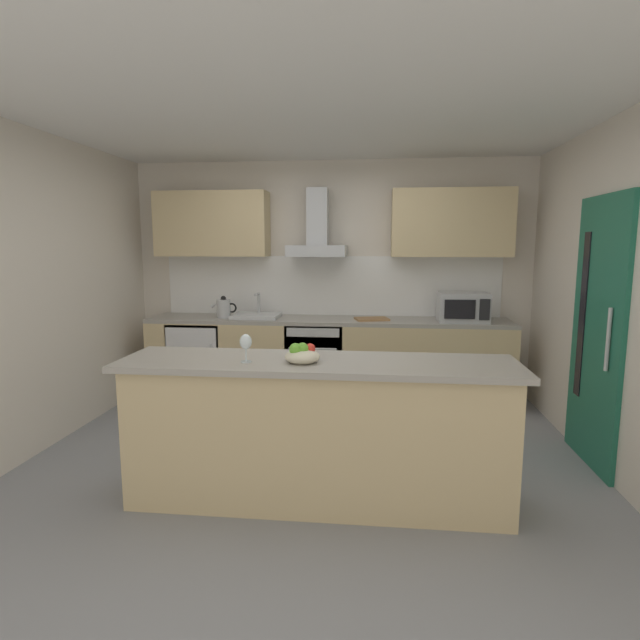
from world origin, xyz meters
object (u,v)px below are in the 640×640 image
sink (256,315)px  fruit_bowl (302,355)px  chopping_board (372,319)px  oven (316,359)px  microwave (463,307)px  wine_glass (246,343)px  refrigerator (201,359)px  kettle (224,308)px  range_hood (317,235)px

sink → fruit_bowl: size_ratio=2.27×
sink → chopping_board: sink is taller
oven → microwave: bearing=-1.0°
oven → wine_glass: bearing=-94.2°
oven → fruit_bowl: fruit_bowl is taller
fruit_bowl → chopping_board: fruit_bowl is taller
refrigerator → fruit_bowl: bearing=-56.9°
wine_glass → oven: bearing=85.8°
refrigerator → kettle: size_ratio=2.94×
sink → chopping_board: (1.25, -0.03, -0.02)m
microwave → range_hood: 1.70m
wine_glass → microwave: bearing=53.3°
refrigerator → wine_glass: (1.12, -2.30, 0.65)m
oven → range_hood: 1.33m
oven → chopping_board: bearing=-2.3°
wine_glass → fruit_bowl: wine_glass is taller
oven → refrigerator: bearing=-179.9°
sink → kettle: 0.36m
chopping_board → wine_glass: bearing=-108.5°
kettle → range_hood: size_ratio=0.40×
refrigerator → wine_glass: size_ratio=4.78×
sink → kettle: sink is taller
refrigerator → wine_glass: bearing=-64.0°
range_hood → fruit_bowl: (0.18, -2.39, -0.78)m
sink → wine_glass: (0.49, -2.31, 0.15)m
refrigerator → sink: 0.81m
microwave → range_hood: size_ratio=0.69×
oven → chopping_board: (0.59, -0.02, 0.45)m
wine_glass → fruit_bowl: bearing=6.3°
oven → kettle: bearing=-178.1°
fruit_bowl → sink: bearing=110.2°
refrigerator → microwave: (2.82, -0.03, 0.62)m
kettle → sink: bearing=7.3°
microwave → chopping_board: (-0.93, 0.00, -0.14)m
kettle → oven: bearing=1.9°
range_hood → wine_glass: 2.54m
microwave → chopping_board: microwave is taller
refrigerator → microwave: microwave is taller
oven → microwave: size_ratio=1.60×
sink → range_hood: bearing=10.3°
sink → wine_glass: sink is taller
refrigerator → microwave: bearing=-0.5°
refrigerator → sink: sink is taller
fruit_bowl → range_hood: bearing=94.3°
sink → refrigerator: bearing=-178.8°
refrigerator → range_hood: bearing=5.8°
oven → kettle: size_ratio=2.77×
fruit_bowl → chopping_board: (0.41, 2.24, -0.09)m
refrigerator → fruit_bowl: fruit_bowl is taller
sink → chopping_board: 1.25m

